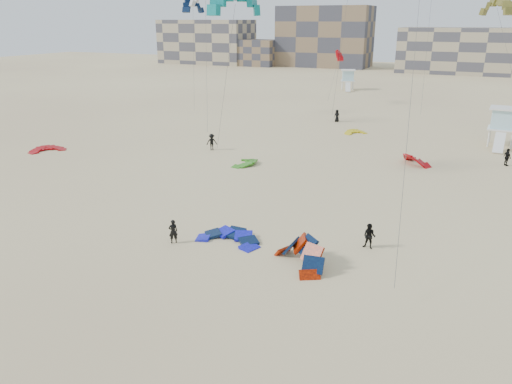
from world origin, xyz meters
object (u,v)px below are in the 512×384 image
at_px(kite_ground_blue, 229,241).
at_px(lifeguard_tower_near, 502,127).
at_px(kitesurfer_main, 173,231).
at_px(kite_ground_orange, 299,265).

height_order(kite_ground_blue, lifeguard_tower_near, lifeguard_tower_near).
bearing_deg(kitesurfer_main, kite_ground_blue, 164.61).
bearing_deg(kite_ground_orange, lifeguard_tower_near, 116.49).
height_order(kite_ground_blue, kitesurfer_main, kitesurfer_main).
bearing_deg(kite_ground_blue, lifeguard_tower_near, 67.41).
distance_m(kite_ground_blue, lifeguard_tower_near, 40.47).
height_order(kite_ground_orange, kitesurfer_main, kite_ground_orange).
relative_size(kite_ground_blue, lifeguard_tower_near, 0.67).
relative_size(kite_ground_orange, kitesurfer_main, 2.54).
distance_m(kite_ground_blue, kite_ground_orange, 5.61).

